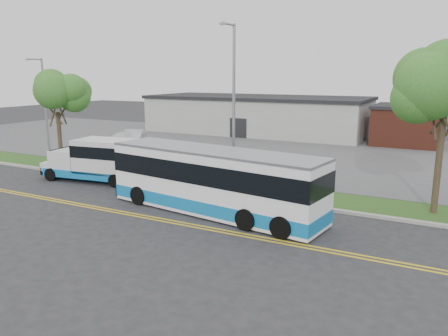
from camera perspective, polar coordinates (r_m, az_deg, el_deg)
The scene contains 19 objects.
ground at distance 25.70m, azimuth -7.58°, elevation -3.32°, with size 140.00×140.00×0.00m, color #28282B.
lane_line_north at distance 22.80m, azimuth -13.18°, elevation -5.53°, with size 70.00×0.12×0.01m, color gold.
lane_line_south at distance 22.59m, azimuth -13.68°, elevation -5.73°, with size 70.00×0.12×0.01m, color gold.
curb at distance 26.55m, azimuth -6.22°, elevation -2.61°, with size 80.00×0.30×0.15m, color #9E9B93.
verge at distance 28.02m, azimuth -4.17°, elevation -1.84°, with size 80.00×3.30×0.10m, color #2D511B.
parking_lot at distance 40.43m, azimuth 6.42°, elevation 2.44°, with size 80.00×25.00×0.10m, color #4C4C4F.
commercial_building at distance 51.60m, azimuth 4.31°, elevation 6.96°, with size 25.40×10.40×4.35m.
brick_wing at distance 46.58m, azimuth 22.82°, elevation 5.23°, with size 6.30×7.30×3.90m.
tree_east at distance 23.18m, azimuth 27.06°, elevation 9.36°, with size 5.20×5.20×8.33m.
tree_west at distance 35.30m, azimuth -21.03°, elevation 8.62°, with size 4.40×4.40×6.91m.
streetlight_near at distance 25.63m, azimuth 1.22°, elevation 8.63°, with size 0.35×1.53×9.50m.
streetlight_far at distance 39.81m, azimuth -22.42°, elevation 7.88°, with size 0.35×1.53×8.00m.
shuttle_bus at distance 29.18m, azimuth -15.74°, elevation 1.15°, with size 7.40×3.22×2.75m.
transit_bus at distance 21.65m, azimuth -1.38°, elevation -1.71°, with size 11.80×4.18×3.21m.
pedestrian at distance 32.13m, azimuth -17.48°, elevation 0.97°, with size 0.58×0.38×1.59m, color black.
parked_car_a at distance 41.56m, azimuth -11.72°, elevation 3.74°, with size 1.72×4.93×1.63m, color #ADAFB4.
parked_car_b at distance 41.50m, azimuth -13.11°, elevation 3.56°, with size 2.08×5.11×1.48m, color white.
grocery_bag_left at distance 32.29m, azimuth -18.10°, elevation -0.16°, with size 0.32×0.32×0.32m, color white.
grocery_bag_right at distance 32.21m, azimuth -16.72°, elevation -0.10°, with size 0.32×0.32×0.32m, color white.
Camera 1 is at (14.41, -20.17, 6.80)m, focal length 35.00 mm.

